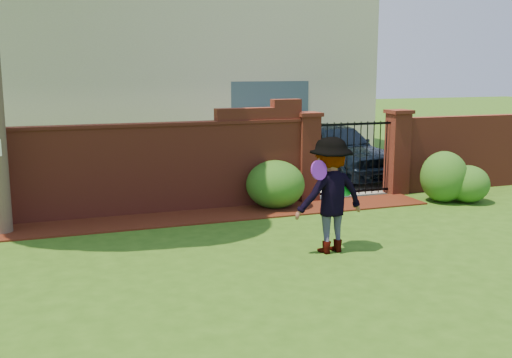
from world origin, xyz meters
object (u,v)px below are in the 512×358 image
object	(u,v)px
man	(331,196)
frisbee_purple	(319,170)
car	(338,150)
frisbee_green	(346,188)

from	to	relation	value
man	frisbee_purple	world-z (taller)	man
car	man	size ratio (longest dim) A/B	2.35
car	frisbee_green	size ratio (longest dim) A/B	16.48
car	frisbee_green	bearing A→B (deg)	-126.66
car	man	distance (m)	6.52
man	frisbee_purple	size ratio (longest dim) A/B	6.03
frisbee_purple	frisbee_green	distance (m)	0.68
car	frisbee_green	world-z (taller)	car
man	frisbee_purple	distance (m)	0.54
car	man	xyz separation A→B (m)	(-3.10, -5.73, 0.18)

